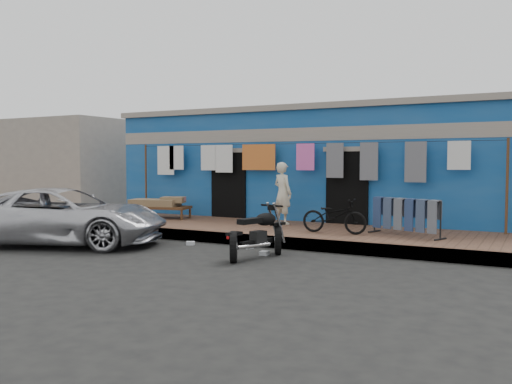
# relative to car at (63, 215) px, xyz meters

# --- Properties ---
(ground) EXTENTS (80.00, 80.00, 0.00)m
(ground) POSITION_rel_car_xyz_m (3.62, 0.25, -0.65)
(ground) COLOR black
(ground) RESTS_ON ground
(sidewalk) EXTENTS (28.00, 3.00, 0.25)m
(sidewalk) POSITION_rel_car_xyz_m (3.62, 3.25, -0.52)
(sidewalk) COLOR brown
(sidewalk) RESTS_ON ground
(curb) EXTENTS (28.00, 0.10, 0.25)m
(curb) POSITION_rel_car_xyz_m (3.62, 1.80, -0.52)
(curb) COLOR gray
(curb) RESTS_ON ground
(building) EXTENTS (12.20, 5.20, 3.36)m
(building) POSITION_rel_car_xyz_m (3.62, 7.23, 1.04)
(building) COLOR #114B95
(building) RESTS_ON ground
(neighbor_left) EXTENTS (6.00, 5.00, 3.40)m
(neighbor_left) POSITION_rel_car_xyz_m (-7.38, 7.25, 1.05)
(neighbor_left) COLOR #9E9384
(neighbor_left) RESTS_ON ground
(clothesline) EXTENTS (10.06, 0.06, 2.10)m
(clothesline) POSITION_rel_car_xyz_m (3.20, 4.50, 1.17)
(clothesline) COLOR brown
(clothesline) RESTS_ON sidewalk
(car) EXTENTS (5.05, 3.67, 1.30)m
(car) POSITION_rel_car_xyz_m (0.00, 0.00, 0.00)
(car) COLOR silver
(car) RESTS_ON ground
(seated_person) EXTENTS (0.67, 0.57, 1.57)m
(seated_person) POSITION_rel_car_xyz_m (3.50, 3.90, 0.39)
(seated_person) COLOR beige
(seated_person) RESTS_ON sidewalk
(bicycle) EXTENTS (1.46, 0.54, 0.94)m
(bicycle) POSITION_rel_car_xyz_m (5.26, 2.84, 0.07)
(bicycle) COLOR black
(bicycle) RESTS_ON sidewalk
(motorcycle) EXTENTS (1.32, 1.81, 0.99)m
(motorcycle) POSITION_rel_car_xyz_m (4.55, 0.53, -0.15)
(motorcycle) COLOR black
(motorcycle) RESTS_ON ground
(charpoy) EXTENTS (2.06, 1.56, 0.57)m
(charpoy) POSITION_rel_car_xyz_m (-0.14, 3.62, -0.11)
(charpoy) COLOR brown
(charpoy) RESTS_ON sidewalk
(jeans_rack) EXTENTS (1.96, 1.52, 0.83)m
(jeans_rack) POSITION_rel_car_xyz_m (6.75, 3.17, 0.01)
(jeans_rack) COLOR black
(jeans_rack) RESTS_ON sidewalk
(litter_a) EXTENTS (0.22, 0.20, 0.08)m
(litter_a) POSITION_rel_car_xyz_m (2.50, 1.28, -0.61)
(litter_a) COLOR silver
(litter_a) RESTS_ON ground
(litter_b) EXTENTS (0.19, 0.20, 0.08)m
(litter_b) POSITION_rel_car_xyz_m (3.88, 1.45, -0.61)
(litter_b) COLOR silver
(litter_b) RESTS_ON ground
(litter_c) EXTENTS (0.17, 0.21, 0.08)m
(litter_c) POSITION_rel_car_xyz_m (4.52, 0.90, -0.61)
(litter_c) COLOR silver
(litter_c) RESTS_ON ground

